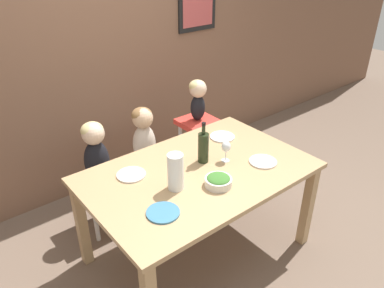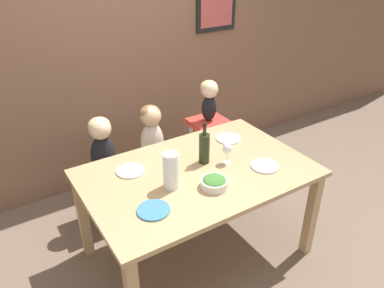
# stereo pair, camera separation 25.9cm
# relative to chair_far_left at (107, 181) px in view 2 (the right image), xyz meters

# --- Properties ---
(ground_plane) EXTENTS (14.00, 14.00, 0.00)m
(ground_plane) POSITION_rel_chair_far_left_xyz_m (0.43, -0.75, -0.39)
(ground_plane) COLOR #705B4C
(wall_back) EXTENTS (10.00, 0.09, 2.70)m
(wall_back) POSITION_rel_chair_far_left_xyz_m (0.43, 0.63, 0.96)
(wall_back) COLOR brown
(wall_back) RESTS_ON ground_plane
(dining_table) EXTENTS (1.59, 1.03, 0.76)m
(dining_table) POSITION_rel_chair_far_left_xyz_m (0.43, -0.75, 0.28)
(dining_table) COLOR tan
(dining_table) RESTS_ON ground_plane
(chair_far_left) EXTENTS (0.39, 0.37, 0.47)m
(chair_far_left) POSITION_rel_chair_far_left_xyz_m (0.00, 0.00, 0.00)
(chair_far_left) COLOR silver
(chair_far_left) RESTS_ON ground_plane
(chair_far_center) EXTENTS (0.39, 0.37, 0.47)m
(chair_far_center) POSITION_rel_chair_far_left_xyz_m (0.44, 0.00, 0.00)
(chair_far_center) COLOR silver
(chair_far_center) RESTS_ON ground_plane
(chair_right_highchair) EXTENTS (0.34, 0.32, 0.70)m
(chair_right_highchair) POSITION_rel_chair_far_left_xyz_m (1.04, 0.00, 0.15)
(chair_right_highchair) COLOR silver
(chair_right_highchair) RESTS_ON ground_plane
(person_child_left) EXTENTS (0.20, 0.18, 0.51)m
(person_child_left) POSITION_rel_chair_far_left_xyz_m (-0.00, 0.00, 0.36)
(person_child_left) COLOR black
(person_child_left) RESTS_ON chair_far_left
(person_child_center) EXTENTS (0.20, 0.18, 0.51)m
(person_child_center) POSITION_rel_chair_far_left_xyz_m (0.44, 0.00, 0.36)
(person_child_center) COLOR beige
(person_child_center) RESTS_ON chair_far_center
(person_baby_right) EXTENTS (0.16, 0.16, 0.39)m
(person_baby_right) POSITION_rel_chair_far_left_xyz_m (1.04, 0.00, 0.55)
(person_baby_right) COLOR black
(person_baby_right) RESTS_ON chair_right_highchair
(wine_bottle) EXTENTS (0.08, 0.08, 0.32)m
(wine_bottle) POSITION_rel_chair_far_left_xyz_m (0.53, -0.67, 0.49)
(wine_bottle) COLOR #232D19
(wine_bottle) RESTS_ON dining_table
(paper_towel_roll) EXTENTS (0.10, 0.10, 0.25)m
(paper_towel_roll) POSITION_rel_chair_far_left_xyz_m (0.18, -0.82, 0.50)
(paper_towel_roll) COLOR white
(paper_towel_roll) RESTS_ON dining_table
(wine_glass_near) EXTENTS (0.07, 0.07, 0.16)m
(wine_glass_near) POSITION_rel_chair_far_left_xyz_m (0.66, -0.77, 0.48)
(wine_glass_near) COLOR white
(wine_glass_near) RESTS_ON dining_table
(salad_bowl_large) EXTENTS (0.18, 0.18, 0.08)m
(salad_bowl_large) POSITION_rel_chair_far_left_xyz_m (0.41, -0.97, 0.41)
(salad_bowl_large) COLOR silver
(salad_bowl_large) RESTS_ON dining_table
(dinner_plate_front_left) EXTENTS (0.20, 0.20, 0.01)m
(dinner_plate_front_left) POSITION_rel_chair_far_left_xyz_m (-0.04, -0.97, 0.38)
(dinner_plate_front_left) COLOR teal
(dinner_plate_front_left) RESTS_ON dining_table
(dinner_plate_back_left) EXTENTS (0.20, 0.20, 0.01)m
(dinner_plate_back_left) POSITION_rel_chair_far_left_xyz_m (0.02, -0.50, 0.38)
(dinner_plate_back_left) COLOR silver
(dinner_plate_back_left) RESTS_ON dining_table
(dinner_plate_back_right) EXTENTS (0.20, 0.20, 0.01)m
(dinner_plate_back_right) POSITION_rel_chair_far_left_xyz_m (0.89, -0.49, 0.38)
(dinner_plate_back_right) COLOR silver
(dinner_plate_back_right) RESTS_ON dining_table
(dinner_plate_front_right) EXTENTS (0.20, 0.20, 0.01)m
(dinner_plate_front_right) POSITION_rel_chair_far_left_xyz_m (0.86, -0.96, 0.38)
(dinner_plate_front_right) COLOR silver
(dinner_plate_front_right) RESTS_ON dining_table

